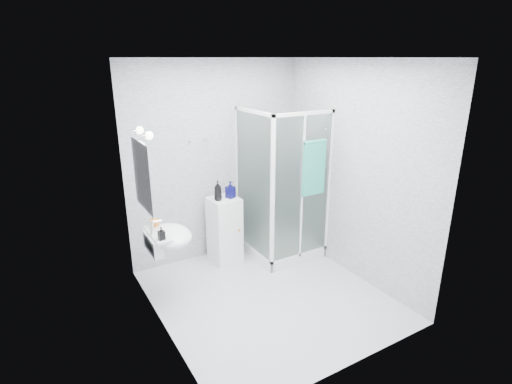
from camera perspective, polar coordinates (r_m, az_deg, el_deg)
room at (r=4.18m, az=1.86°, el=0.51°), size 2.40×2.60×2.60m
shower_enclosure at (r=5.42m, az=3.40°, el=-4.75°), size 0.90×0.95×2.00m
wall_basin at (r=4.36m, az=-12.57°, el=-6.28°), size 0.46×0.56×0.35m
mirror at (r=4.06m, az=-15.92°, el=2.22°), size 0.02×0.60×0.70m
vanity_lights at (r=3.98m, az=-15.76°, el=8.13°), size 0.10×0.40×0.08m
wall_hooks at (r=5.07m, az=-8.23°, el=7.32°), size 0.23×0.06×0.03m
storage_cabinet at (r=5.30m, az=-4.50°, el=-5.41°), size 0.38×0.40×0.88m
hand_towel at (r=4.95m, az=8.28°, el=3.63°), size 0.32×0.05×0.69m
shampoo_bottle_a at (r=5.04m, az=-5.47°, el=0.20°), size 0.13×0.13×0.26m
shampoo_bottle_b at (r=5.13m, az=-3.69°, el=0.35°), size 0.13×0.13×0.22m
soap_dispenser_orange at (r=4.44m, az=-14.35°, el=-3.97°), size 0.15×0.15×0.15m
soap_dispenser_black at (r=4.12m, az=-13.37°, el=-5.77°), size 0.07×0.07×0.14m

